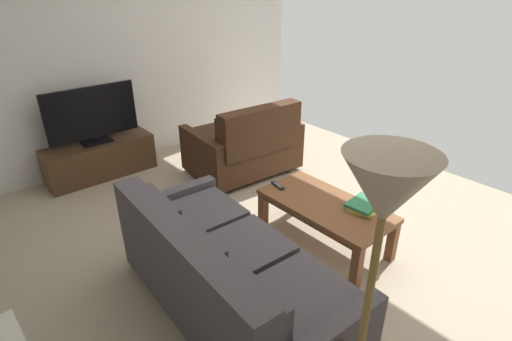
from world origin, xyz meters
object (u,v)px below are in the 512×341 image
Objects in this scene: flat_tv at (92,114)px; book_stack at (364,205)px; coffee_table at (325,210)px; tv_remote at (278,185)px; tv_stand at (100,159)px; floor_lamp at (378,239)px; sofa_main at (224,275)px; loveseat_near at (245,144)px.

flat_tv is 3.05m from book_stack.
coffee_table is at bearing -159.68° from flat_tv.
coffee_table is at bearing -167.73° from tv_remote.
tv_remote is at bearing -157.93° from flat_tv.
coffee_table is 0.93× the size of tv_stand.
tv_stand is at bearing 21.55° from book_stack.
book_stack is at bearing -56.95° from floor_lamp.
floor_lamp is 3.93m from flat_tv.
book_stack is 0.79m from tv_remote.
flat_tv reaches higher than tv_remote.
coffee_table is at bearing -85.08° from sofa_main.
loveseat_near reaches higher than tv_stand.
sofa_main is at bearing 136.48° from loveseat_near.
loveseat_near is 1.79m from book_stack.
coffee_table is at bearing 32.22° from book_stack.
floor_lamp is 1.41× the size of tv_stand.
tv_remote is at bearing -36.32° from floor_lamp.
coffee_table is 0.33m from book_stack.
tv_remote is (0.58, -1.05, 0.06)m from sofa_main.
coffee_table is (0.10, -1.16, -0.02)m from sofa_main.
floor_lamp reaches higher than coffee_table.
tv_stand is (2.56, 0.95, -0.13)m from coffee_table.
book_stack is (-1.78, 0.21, 0.07)m from loveseat_near.
book_stack reaches higher than coffee_table.
loveseat_near is (1.61, -1.53, 0.01)m from sofa_main.
coffee_table is at bearing -47.50° from floor_lamp.
flat_tv reaches higher than sofa_main.
loveseat_near is 0.74× the size of floor_lamp.
floor_lamp is (-1.28, 1.40, 1.08)m from coffee_table.
loveseat_near is 4.24× the size of book_stack.
coffee_table is 0.50m from tv_remote.
book_stack is 1.80× the size of tv_remote.
floor_lamp is 10.36× the size of tv_remote.
coffee_table is 6.85× the size of tv_remote.
flat_tv is (2.56, 0.95, 0.41)m from coffee_table.
tv_stand is at bearing -4.49° from sofa_main.
tv_remote is (-2.08, -0.84, -0.34)m from flat_tv.
tv_remote is (0.74, 0.27, -0.02)m from book_stack.
floor_lamp reaches higher than flat_tv.
coffee_table is at bearing 166.14° from loveseat_near.
sofa_main is 1.89× the size of flat_tv.
sofa_main is 1.55× the size of tv_stand.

